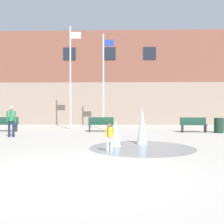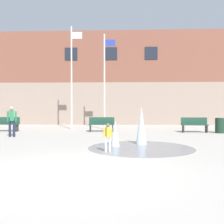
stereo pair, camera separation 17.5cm
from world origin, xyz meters
TOP-DOWN VIEW (x-y plane):
  - ground_plane at (0.00, 0.00)m, footprint 100.00×100.00m
  - library_building at (0.00, 19.68)m, footprint 36.00×6.05m
  - splash_fountain at (1.58, 4.30)m, footprint 4.01×4.01m
  - park_bench_under_left_flagpole at (-6.35, 10.12)m, footprint 1.60×0.44m
  - park_bench_center at (-0.27, 10.13)m, footprint 1.60×0.44m
  - park_bench_far_right at (5.45, 9.97)m, footprint 1.60×0.44m
  - adult_in_red at (-4.68, 7.07)m, footprint 0.50×0.39m
  - child_running at (0.56, 2.73)m, footprint 0.31×0.24m
  - flagpole_left at (-2.52, 12.07)m, footprint 0.80×0.10m
  - flagpole_right at (-0.20, 12.07)m, footprint 0.80×0.10m
  - trash_can at (6.86, 9.62)m, footprint 0.56×0.56m

SIDE VIEW (x-z plane):
  - ground_plane at x=0.00m, z-range 0.00..0.00m
  - trash_can at x=6.86m, z-range 0.00..0.90m
  - park_bench_under_left_flagpole at x=-6.35m, z-range 0.02..0.93m
  - park_bench_center at x=-0.27m, z-range 0.02..0.93m
  - park_bench_far_right at x=5.45m, z-range 0.02..0.93m
  - splash_fountain at x=1.58m, z-range -0.24..1.31m
  - child_running at x=0.56m, z-range 0.09..1.07m
  - adult_in_red at x=-4.68m, z-range 0.14..1.73m
  - flagpole_right at x=-0.20m, z-range 0.23..6.89m
  - flagpole_left at x=-2.52m, z-range 0.24..7.45m
  - library_building at x=0.00m, z-range 0.00..8.28m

